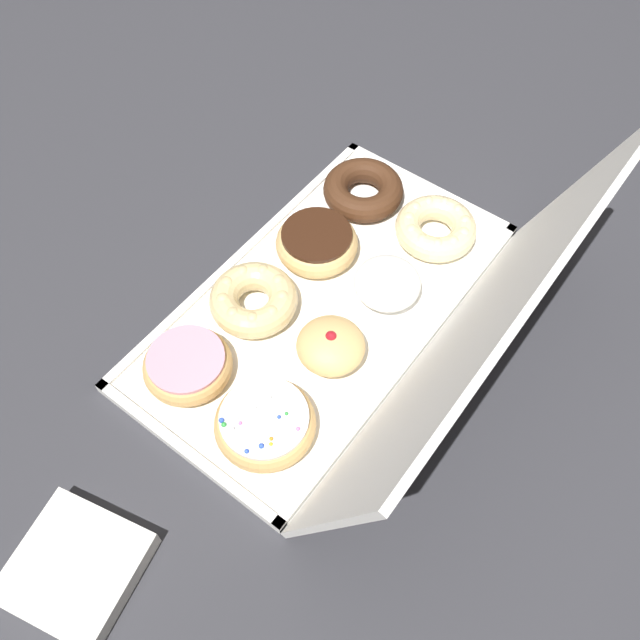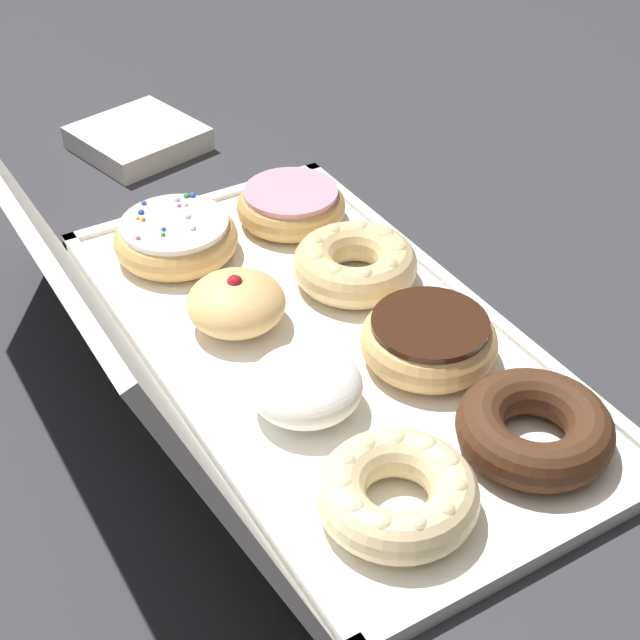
{
  "view_description": "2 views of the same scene",
  "coord_description": "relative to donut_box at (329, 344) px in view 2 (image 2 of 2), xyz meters",
  "views": [
    {
      "loc": [
        0.4,
        0.3,
        0.72
      ],
      "look_at": [
        0.04,
        0.03,
        0.05
      ],
      "focal_mm": 37.45,
      "sensor_mm": 36.0,
      "label": 1
    },
    {
      "loc": [
        -0.53,
        0.32,
        0.51
      ],
      "look_at": [
        -0.01,
        0.01,
        0.04
      ],
      "focal_mm": 53.11,
      "sensor_mm": 36.0,
      "label": 2
    }
  ],
  "objects": [
    {
      "name": "ground_plane",
      "position": [
        0.0,
        0.0,
        -0.01
      ],
      "size": [
        3.0,
        3.0,
        0.0
      ],
      "primitive_type": "plane",
      "color": "#333338"
    },
    {
      "name": "donut_box",
      "position": [
        0.0,
        0.0,
        0.0
      ],
      "size": [
        0.53,
        0.29,
        0.01
      ],
      "color": "white",
      "rests_on": "ground"
    },
    {
      "name": "box_lid_open",
      "position": [
        0.0,
        0.2,
        0.13
      ],
      "size": [
        0.53,
        0.11,
        0.28
      ],
      "primitive_type": "cube",
      "rotation": [
        1.21,
        0.0,
        0.0
      ],
      "color": "white",
      "rests_on": "ground"
    },
    {
      "name": "chocolate_cake_ring_donut_0",
      "position": [
        -0.18,
        -0.06,
        0.02
      ],
      "size": [
        0.12,
        0.12,
        0.04
      ],
      "color": "#472816",
      "rests_on": "donut_box"
    },
    {
      "name": "chocolate_frosted_donut_1",
      "position": [
        -0.06,
        -0.06,
        0.03
      ],
      "size": [
        0.11,
        0.11,
        0.04
      ],
      "color": "#E5B770",
      "rests_on": "donut_box"
    },
    {
      "name": "cruller_donut_2",
      "position": [
        0.06,
        -0.06,
        0.02
      ],
      "size": [
        0.11,
        0.11,
        0.04
      ],
      "color": "#EACC8C",
      "rests_on": "donut_box"
    },
    {
      "name": "pink_frosted_donut_3",
      "position": [
        0.18,
        -0.07,
        0.02
      ],
      "size": [
        0.11,
        0.11,
        0.04
      ],
      "color": "tan",
      "rests_on": "donut_box"
    },
    {
      "name": "cruller_donut_4",
      "position": [
        -0.18,
        0.06,
        0.02
      ],
      "size": [
        0.11,
        0.11,
        0.04
      ],
      "color": "beige",
      "rests_on": "donut_box"
    },
    {
      "name": "powdered_filled_donut_5",
      "position": [
        -0.06,
        0.06,
        0.03
      ],
      "size": [
        0.09,
        0.09,
        0.04
      ],
      "color": "white",
      "rests_on": "donut_box"
    },
    {
      "name": "jelly_filled_donut_6",
      "position": [
        0.06,
        0.06,
        0.03
      ],
      "size": [
        0.08,
        0.08,
        0.05
      ],
      "color": "#E5B770",
      "rests_on": "donut_box"
    },
    {
      "name": "sprinkle_donut_7",
      "position": [
        0.18,
        0.06,
        0.02
      ],
      "size": [
        0.12,
        0.12,
        0.04
      ],
      "color": "tan",
      "rests_on": "donut_box"
    },
    {
      "name": "napkin_stack",
      "position": [
        0.42,
        -0.0,
        0.01
      ],
      "size": [
        0.15,
        0.15,
        0.03
      ],
      "primitive_type": "cube",
      "rotation": [
        0.0,
        0.0,
        0.23
      ],
      "color": "white",
      "rests_on": "ground"
    }
  ]
}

